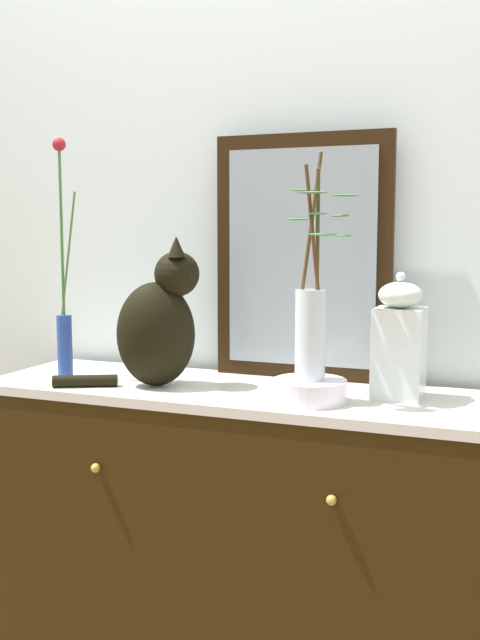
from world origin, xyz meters
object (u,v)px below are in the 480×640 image
sideboard (240,542)px  bowl_porcelain (310,391)px  vase_slim_green (64,313)px  jar_lidded_porcelain (399,342)px  cat_sitting (158,324)px  mirror_leaning (302,258)px  vase_glass_clear (312,318)px

sideboard → bowl_porcelain: bearing=-20.8°
vase_slim_green → jar_lidded_porcelain: vase_slim_green is taller
sideboard → vase_slim_green: 0.79m
cat_sitting → vase_slim_green: vase_slim_green is taller
mirror_leaning → vase_slim_green: (-0.61, -0.24, -0.15)m
sideboard → cat_sitting: (-0.21, -0.05, 0.59)m
cat_sitting → vase_glass_clear: vase_glass_clear is taller
sideboard → vase_slim_green: vase_slim_green is taller
mirror_leaning → cat_sitting: size_ratio=1.70×
sideboard → mirror_leaning: (0.11, 0.19, 0.76)m
sideboard → jar_lidded_porcelain: jar_lidded_porcelain is taller
vase_slim_green → vase_glass_clear: bearing=-2.1°
mirror_leaning → vase_glass_clear: 0.32m
vase_glass_clear → jar_lidded_porcelain: bearing=32.9°
cat_sitting → mirror_leaning: bearing=36.7°
cat_sitting → vase_slim_green: (-0.29, -0.01, 0.02)m
cat_sitting → bowl_porcelain: bearing=-4.4°
bowl_porcelain → jar_lidded_porcelain: size_ratio=0.57×
cat_sitting → jar_lidded_porcelain: (0.62, 0.09, -0.03)m
bowl_porcelain → vase_glass_clear: 0.18m
mirror_leaning → vase_glass_clear: (0.11, -0.27, -0.13)m
mirror_leaning → vase_slim_green: size_ratio=1.02×
sideboard → mirror_leaning: 0.79m
cat_sitting → vase_glass_clear: size_ratio=0.73×
sideboard → vase_glass_clear: 0.67m
bowl_porcelain → vase_glass_clear: vase_glass_clear is taller
sideboard → cat_sitting: cat_sitting is taller
sideboard → cat_sitting: 0.63m
vase_glass_clear → jar_lidded_porcelain: vase_glass_clear is taller
mirror_leaning → jar_lidded_porcelain: (0.30, -0.15, -0.20)m
bowl_porcelain → jar_lidded_porcelain: bearing=32.6°
vase_slim_green → vase_glass_clear: vase_slim_green is taller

